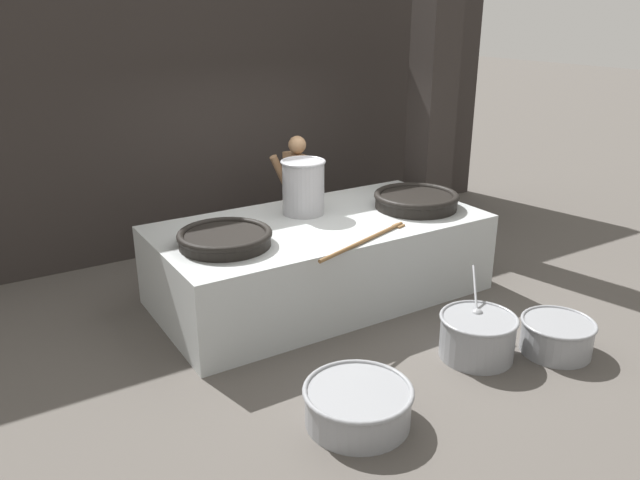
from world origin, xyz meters
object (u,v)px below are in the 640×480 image
Objects in this scene: cook at (297,193)px; prep_bowl_meat at (557,335)px; giant_wok_far at (416,200)px; stock_pot at (303,186)px; prep_bowl_extra at (358,403)px; prep_bowl_vegetables at (477,334)px; giant_wok_near at (225,238)px.

cook is 2.32× the size of prep_bowl_meat.
giant_wok_far is 2.30m from prep_bowl_meat.
cook is at bearing 64.70° from stock_pot.
prep_bowl_extra is at bearing 177.13° from prep_bowl_meat.
cook reaches higher than stock_pot.
cook is at bearing 67.65° from prep_bowl_extra.
cook is 3.24m from prep_bowl_vegetables.
cook is (0.40, 0.84, -0.36)m from stock_pot.
giant_wok_far is at bearing 121.14° from cook.
stock_pot is 1.00m from cook.
giant_wok_near is 1.35× the size of prep_bowl_meat.
cook is at bearing 39.78° from giant_wok_near.
prep_bowl_vegetables is (0.18, -3.16, -0.66)m from cook.
giant_wok_near is 1.12× the size of prep_bowl_vegetables.
prep_bowl_vegetables is (0.58, -2.32, -1.02)m from stock_pot.
stock_pot is 3.16m from prep_bowl_meat.
giant_wok_far is at bearing 41.87° from prep_bowl_extra.
giant_wok_near is at bearing 139.26° from prep_bowl_meat.
stock_pot is 2.95m from prep_bowl_extra.
stock_pot is (-1.26, 0.53, 0.23)m from giant_wok_far.
prep_bowl_meat is (0.91, -3.52, -0.71)m from cook.
prep_bowl_extra is (0.22, -2.06, -0.84)m from giant_wok_near.
prep_bowl_extra is at bearing 66.64° from cook.
stock_pot reaches higher than giant_wok_near.
stock_pot is 0.74× the size of prep_bowl_vegetables.
giant_wok_far is 2.07m from prep_bowl_vegetables.
giant_wok_near is 0.95× the size of giant_wok_far.
giant_wok_far is 0.61× the size of cook.
prep_bowl_meat is at bearing -2.87° from prep_bowl_extra.
prep_bowl_extra is (-2.26, -2.03, -0.85)m from giant_wok_far.
cook reaches higher than prep_bowl_extra.
stock_pot is at bearing 115.99° from prep_bowl_meat.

